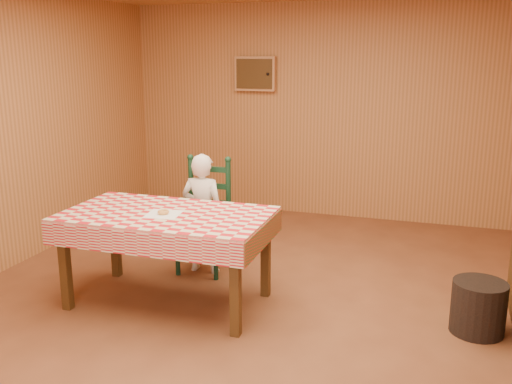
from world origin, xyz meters
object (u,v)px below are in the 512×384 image
Objects in this scene: ladder_chair at (205,218)px; storage_bin at (478,307)px; seated_child at (203,214)px; dining_table at (167,223)px.

ladder_chair is 2.75× the size of storage_bin.
seated_child reaches higher than storage_bin.
ladder_chair is at bearing 166.97° from storage_bin.
dining_table is at bearing -174.47° from storage_bin.
seated_child is 2.48m from storage_bin.
storage_bin is (2.40, 0.23, -0.49)m from dining_table.
dining_table is at bearing 90.00° from seated_child.
seated_child reaches higher than ladder_chair.
ladder_chair is (-0.00, 0.79, -0.18)m from dining_table.
seated_child is (0.00, 0.73, -0.13)m from dining_table.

